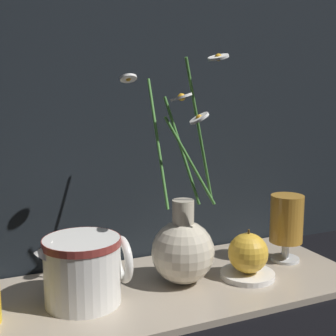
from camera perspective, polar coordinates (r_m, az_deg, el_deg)
The scene contains 7 objects.
ground_plane at distance 0.87m, azimuth -0.79°, elevation -14.89°, with size 6.00×6.00×0.00m, color black.
shelf at distance 0.87m, azimuth -0.79°, elevation -14.53°, with size 0.74×0.30×0.01m.
vase_with_flowers at distance 0.86m, azimuth 1.78°, elevation -9.53°, with size 0.17×0.16×0.41m.
ceramic_pitcher at distance 0.80m, azimuth -10.25°, elevation -11.80°, with size 0.15×0.13×0.12m.
tea_glass at distance 0.99m, azimuth 14.25°, elevation -6.28°, with size 0.07×0.07×0.14m.
saucer_plate at distance 0.91m, azimuth 9.66°, elevation -12.69°, with size 0.10×0.10×0.01m.
orange_fruit at distance 0.90m, azimuth 9.74°, elevation -10.18°, with size 0.08×0.08×0.08m.
Camera 1 is at (-0.31, -0.73, 0.36)m, focal length 50.00 mm.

